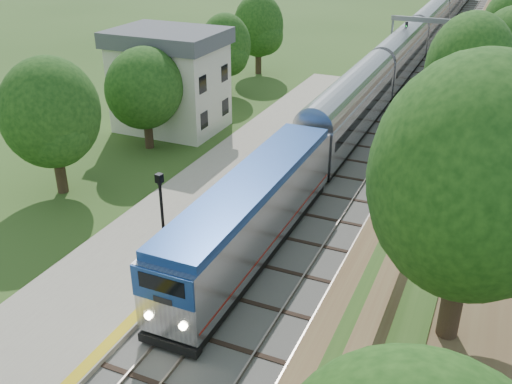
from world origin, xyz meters
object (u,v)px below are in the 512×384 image
at_px(station_building, 170,79).
at_px(signal_gantry, 430,31).
at_px(train, 415,42).
at_px(lamppost_far, 163,224).
at_px(signal_farside, 388,189).

bearing_deg(station_building, signal_gantry, 56.62).
bearing_deg(station_building, train, 66.57).
distance_m(signal_gantry, lamppost_far, 43.41).
height_order(station_building, signal_farside, station_building).
bearing_deg(signal_farside, signal_gantry, 95.73).
bearing_deg(lamppost_far, signal_farside, 30.86).
height_order(train, signal_farside, signal_farside).
xyz_separation_m(train, signal_farside, (6.20, -44.50, 1.62)).
relative_size(train, lamppost_far, 23.41).
height_order(signal_gantry, signal_farside, signal_gantry).
xyz_separation_m(station_building, train, (14.00, 32.31, -1.95)).
distance_m(train, lamppost_far, 50.38).
height_order(signal_gantry, lamppost_far, signal_gantry).
bearing_deg(station_building, lamppost_far, -59.54).
bearing_deg(train, signal_gantry, -71.33).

